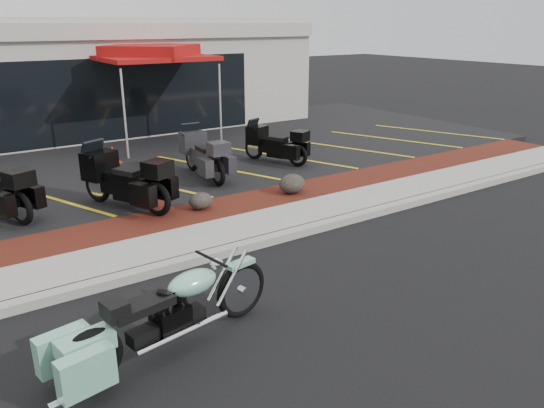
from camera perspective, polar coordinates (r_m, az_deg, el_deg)
ground at (r=8.80m, az=-0.66°, el=-7.12°), size 90.00×90.00×0.00m
curb at (r=9.46m, az=-3.68°, el=-4.71°), size 24.00×0.25×0.15m
sidewalk at (r=10.03m, az=-5.72°, el=-3.37°), size 24.00×1.20×0.15m
mulch_bed at (r=11.03m, az=-8.72°, el=-1.35°), size 24.00×1.20×0.16m
upper_lot at (r=15.88m, az=-17.25°, el=4.30°), size 26.00×9.60×0.15m
dealership_building at (r=21.59m, az=-22.94°, el=12.60°), size 18.00×8.16×4.00m
boulder_mid at (r=11.15m, az=-7.68°, el=0.33°), size 0.50×0.42×0.36m
boulder_right at (r=12.09m, az=2.16°, el=2.20°), size 0.63×0.52×0.44m
hero_cruiser at (r=7.27m, az=-3.37°, el=-8.33°), size 3.16×1.30×1.08m
touring_black_mid at (r=12.00m, az=-18.40°, el=3.34°), size 1.81×2.51×1.37m
touring_grey at (r=14.04m, az=-8.67°, el=6.08°), size 0.95×2.23×1.27m
touring_black_rear at (r=15.11m, az=-1.98°, el=7.00°), size 1.47×2.14×1.17m
traffic_cone at (r=15.46m, az=-16.76°, el=5.13°), size 0.49×0.49×0.46m
popup_canopy at (r=17.45m, az=-12.85°, el=15.45°), size 3.65×3.65×3.06m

